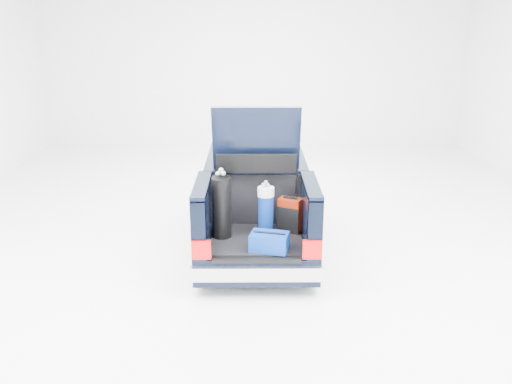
{
  "coord_description": "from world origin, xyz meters",
  "views": [
    {
      "loc": [
        -0.05,
        -8.75,
        3.71
      ],
      "look_at": [
        0.0,
        -0.5,
        0.98
      ],
      "focal_mm": 38.0,
      "sensor_mm": 36.0,
      "label": 1
    }
  ],
  "objects_px": {
    "black_golf_bag": "(222,207)",
    "blue_duffel": "(269,242)",
    "blue_golf_bag": "(266,210)",
    "red_suitcase": "(290,215)",
    "car": "(256,198)"
  },
  "relations": [
    {
      "from": "blue_duffel",
      "to": "blue_golf_bag",
      "type": "bearing_deg",
      "value": 107.28
    },
    {
      "from": "blue_golf_bag",
      "to": "car",
      "type": "bearing_deg",
      "value": 79.28
    },
    {
      "from": "car",
      "to": "blue_golf_bag",
      "type": "distance_m",
      "value": 1.44
    },
    {
      "from": "car",
      "to": "red_suitcase",
      "type": "relative_size",
      "value": 8.5
    },
    {
      "from": "black_golf_bag",
      "to": "car",
      "type": "bearing_deg",
      "value": 55.54
    },
    {
      "from": "black_golf_bag",
      "to": "blue_golf_bag",
      "type": "xyz_separation_m",
      "value": [
        0.64,
        0.13,
        -0.09
      ]
    },
    {
      "from": "car",
      "to": "black_golf_bag",
      "type": "bearing_deg",
      "value": -108.07
    },
    {
      "from": "car",
      "to": "blue_duffel",
      "type": "distance_m",
      "value": 2.01
    },
    {
      "from": "red_suitcase",
      "to": "blue_duffel",
      "type": "height_order",
      "value": "red_suitcase"
    },
    {
      "from": "black_golf_bag",
      "to": "blue_golf_bag",
      "type": "relative_size",
      "value": 1.26
    },
    {
      "from": "black_golf_bag",
      "to": "red_suitcase",
      "type": "bearing_deg",
      "value": -5.54
    },
    {
      "from": "red_suitcase",
      "to": "blue_duffel",
      "type": "xyz_separation_m",
      "value": [
        -0.33,
        -0.67,
        -0.13
      ]
    },
    {
      "from": "red_suitcase",
      "to": "blue_golf_bag",
      "type": "relative_size",
      "value": 0.67
    },
    {
      "from": "red_suitcase",
      "to": "blue_duffel",
      "type": "distance_m",
      "value": 0.75
    },
    {
      "from": "black_golf_bag",
      "to": "blue_duffel",
      "type": "relative_size",
      "value": 1.77
    }
  ]
}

